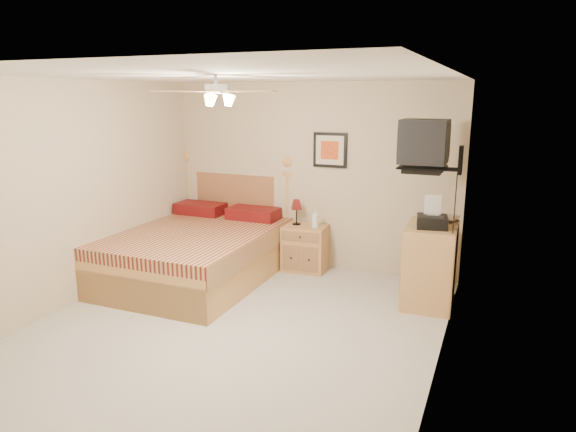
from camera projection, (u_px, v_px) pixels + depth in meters
name	position (u px, v px, depth m)	size (l,w,h in m)	color
floor	(234.00, 329.00, 5.23)	(4.50, 4.50, 0.00)	#ABA59B
ceiling	(227.00, 75.00, 4.66)	(4.00, 4.50, 0.04)	white
wall_back	(311.00, 176.00, 6.96)	(4.00, 0.04, 2.50)	#BCA98B
wall_front	(38.00, 289.00, 2.92)	(4.00, 0.04, 2.50)	#BCA98B
wall_left	(72.00, 194.00, 5.70)	(0.04, 4.50, 2.50)	#BCA98B
wall_right	(445.00, 230.00, 4.19)	(0.04, 4.50, 2.50)	#BCA98B
bed	(193.00, 221.00, 6.51)	(1.80, 2.37, 1.53)	tan
nightstand	(305.00, 248.00, 6.96)	(0.57, 0.43, 0.61)	#B76E42
table_lamp	(297.00, 212.00, 6.92)	(0.19, 0.19, 0.35)	#5B100F
lotion_bottle	(315.00, 219.00, 6.76)	(0.09, 0.09, 0.24)	white
framed_picture	(330.00, 150.00, 6.76)	(0.46, 0.04, 0.46)	black
dresser	(430.00, 265.00, 5.79)	(0.54, 0.78, 0.92)	#AD7D40
fax_machine	(433.00, 212.00, 5.54)	(0.32, 0.34, 0.34)	black
magazine_lower	(436.00, 218.00, 5.95)	(0.19, 0.26, 0.02)	#B1A48C
magazine_upper	(439.00, 216.00, 5.94)	(0.22, 0.30, 0.02)	gray
wall_tv	(439.00, 146.00, 5.36)	(0.56, 0.46, 0.58)	black
ceiling_fan	(216.00, 91.00, 4.51)	(1.14, 1.14, 0.28)	white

